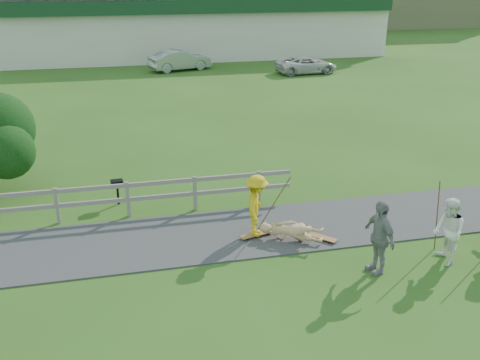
{
  "coord_description": "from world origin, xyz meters",
  "views": [
    {
      "loc": [
        -2.03,
        -11.5,
        6.92
      ],
      "look_at": [
        1.1,
        2.0,
        1.39
      ],
      "focal_mm": 40.0,
      "sensor_mm": 36.0,
      "label": 1
    }
  ],
  "objects_px": {
    "skater_rider": "(257,209)",
    "car_silver": "(180,60)",
    "bbq": "(118,192)",
    "car_white": "(306,65)",
    "skater_fallen": "(291,231)",
    "spectator_b": "(379,237)",
    "spectator_a": "(448,232)"
  },
  "relations": [
    {
      "from": "spectator_b",
      "to": "skater_rider",
      "type": "bearing_deg",
      "value": -141.85
    },
    {
      "from": "skater_rider",
      "to": "car_white",
      "type": "distance_m",
      "value": 24.88
    },
    {
      "from": "skater_rider",
      "to": "car_silver",
      "type": "height_order",
      "value": "skater_rider"
    },
    {
      "from": "skater_rider",
      "to": "spectator_b",
      "type": "xyz_separation_m",
      "value": [
        2.4,
        -2.36,
        0.08
      ]
    },
    {
      "from": "skater_rider",
      "to": "skater_fallen",
      "type": "height_order",
      "value": "skater_rider"
    },
    {
      "from": "skater_rider",
      "to": "car_silver",
      "type": "distance_m",
      "value": 26.15
    },
    {
      "from": "spectator_b",
      "to": "skater_fallen",
      "type": "bearing_deg",
      "value": -148.48
    },
    {
      "from": "spectator_b",
      "to": "bbq",
      "type": "height_order",
      "value": "spectator_b"
    },
    {
      "from": "car_white",
      "to": "spectator_b",
      "type": "bearing_deg",
      "value": 159.96
    },
    {
      "from": "spectator_a",
      "to": "car_silver",
      "type": "bearing_deg",
      "value": -165.6
    },
    {
      "from": "skater_fallen",
      "to": "car_white",
      "type": "relative_size",
      "value": 0.4
    },
    {
      "from": "spectator_b",
      "to": "car_white",
      "type": "xyz_separation_m",
      "value": [
        7.2,
        25.31,
        -0.35
      ]
    },
    {
      "from": "spectator_b",
      "to": "bbq",
      "type": "bearing_deg",
      "value": -139.61
    },
    {
      "from": "skater_fallen",
      "to": "bbq",
      "type": "xyz_separation_m",
      "value": [
        -4.5,
        3.56,
        0.09
      ]
    },
    {
      "from": "spectator_a",
      "to": "car_white",
      "type": "relative_size",
      "value": 0.4
    },
    {
      "from": "car_silver",
      "to": "bbq",
      "type": "relative_size",
      "value": 5.52
    },
    {
      "from": "skater_rider",
      "to": "spectator_a",
      "type": "relative_size",
      "value": 1.0
    },
    {
      "from": "skater_rider",
      "to": "bbq",
      "type": "xyz_separation_m",
      "value": [
        -3.65,
        3.13,
        -0.46
      ]
    },
    {
      "from": "skater_fallen",
      "to": "car_silver",
      "type": "bearing_deg",
      "value": 30.2
    },
    {
      "from": "spectator_a",
      "to": "car_white",
      "type": "xyz_separation_m",
      "value": [
        5.33,
        25.3,
        -0.27
      ]
    },
    {
      "from": "car_silver",
      "to": "car_white",
      "type": "bearing_deg",
      "value": -127.87
    },
    {
      "from": "skater_fallen",
      "to": "car_silver",
      "type": "height_order",
      "value": "car_silver"
    },
    {
      "from": "skater_rider",
      "to": "car_white",
      "type": "relative_size",
      "value": 0.4
    },
    {
      "from": "spectator_a",
      "to": "car_white",
      "type": "height_order",
      "value": "spectator_a"
    },
    {
      "from": "car_white",
      "to": "skater_rider",
      "type": "bearing_deg",
      "value": 153.14
    },
    {
      "from": "car_silver",
      "to": "car_white",
      "type": "relative_size",
      "value": 1.04
    },
    {
      "from": "skater_rider",
      "to": "skater_fallen",
      "type": "xyz_separation_m",
      "value": [
        0.85,
        -0.44,
        -0.55
      ]
    },
    {
      "from": "skater_fallen",
      "to": "car_white",
      "type": "distance_m",
      "value": 24.97
    },
    {
      "from": "spectator_b",
      "to": "car_silver",
      "type": "xyz_separation_m",
      "value": [
        -1.24,
        28.48,
        -0.21
      ]
    },
    {
      "from": "car_silver",
      "to": "car_white",
      "type": "xyz_separation_m",
      "value": [
        8.44,
        -3.17,
        -0.14
      ]
    },
    {
      "from": "spectator_b",
      "to": "car_silver",
      "type": "height_order",
      "value": "spectator_b"
    },
    {
      "from": "spectator_b",
      "to": "car_white",
      "type": "bearing_deg",
      "value": 156.68
    }
  ]
}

